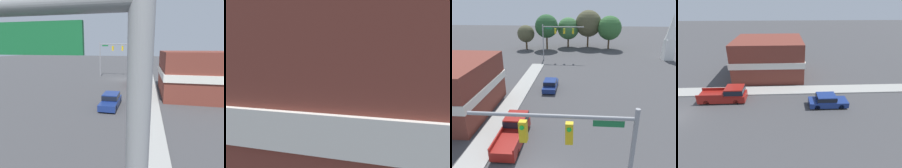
{
  "view_description": "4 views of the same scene",
  "coord_description": "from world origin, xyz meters",
  "views": [
    {
      "loc": [
        -5.32,
        35.61,
        6.56
      ],
      "look_at": [
        -0.89,
        13.32,
        1.77
      ],
      "focal_mm": 28.0,
      "sensor_mm": 36.0,
      "label": 1
    },
    {
      "loc": [
        -21.02,
        6.93,
        4.72
      ],
      "look_at": [
        -1.25,
        12.45,
        1.91
      ],
      "focal_mm": 35.0,
      "sensor_mm": 36.0,
      "label": 2
    },
    {
      "loc": [
        2.59,
        -11.72,
        12.08
      ],
      "look_at": [
        0.61,
        14.73,
        1.85
      ],
      "focal_mm": 35.0,
      "sensor_mm": 36.0,
      "label": 3
    },
    {
      "loc": [
        16.15,
        12.02,
        11.56
      ],
      "look_at": [
        -1.46,
        12.79,
        3.07
      ],
      "focal_mm": 28.0,
      "sensor_mm": 36.0,
      "label": 4
    }
  ],
  "objects": [
    {
      "name": "corner_brick_building",
      "position": [
        -12.12,
        9.79,
        3.01
      ],
      "size": [
        9.75,
        11.03,
        6.01
      ],
      "color": "brown",
      "rests_on": "ground"
    },
    {
      "name": "pickup_truck_parked",
      "position": [
        -3.28,
        5.02,
        0.94
      ],
      "size": [
        2.04,
        5.72,
        1.92
      ],
      "color": "black",
      "rests_on": "ground"
    },
    {
      "name": "church_steeple",
      "position": [
        21.38,
        35.84,
        5.02
      ],
      "size": [
        2.21,
        2.21,
        9.58
      ],
      "color": "white",
      "rests_on": "ground"
    },
    {
      "name": "car_lead",
      "position": [
        -1.53,
        17.22,
        0.79
      ],
      "size": [
        1.82,
        4.55,
        1.52
      ],
      "color": "black",
      "rests_on": "ground"
    }
  ]
}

